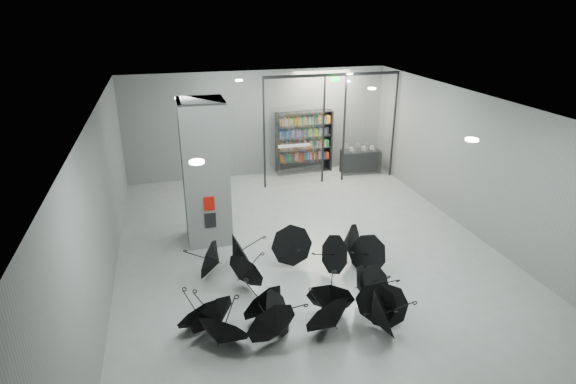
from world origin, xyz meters
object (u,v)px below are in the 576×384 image
object	(u,v)px
bookshelf	(304,142)
shop_counter	(360,161)
column	(205,173)
umbrella_cluster	(299,293)

from	to	relation	value
bookshelf	shop_counter	xyz separation A→B (m)	(2.14, -0.66, -0.76)
column	shop_counter	size ratio (longest dim) A/B	2.63
column	shop_counter	world-z (taller)	column
shop_counter	umbrella_cluster	bearing A→B (deg)	-117.02
column	umbrella_cluster	world-z (taller)	column
bookshelf	column	bearing A→B (deg)	-135.27
bookshelf	umbrella_cluster	distance (m)	8.97
column	bookshelf	size ratio (longest dim) A/B	1.65
umbrella_cluster	shop_counter	bearing A→B (deg)	58.52
bookshelf	umbrella_cluster	world-z (taller)	bookshelf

